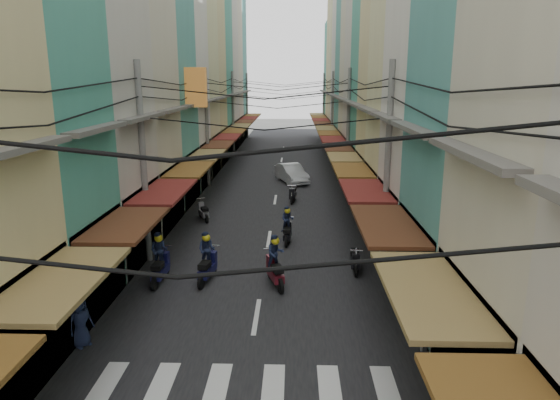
# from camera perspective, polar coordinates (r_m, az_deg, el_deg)

# --- Properties ---
(ground) EXTENTS (160.00, 160.00, 0.00)m
(ground) POSITION_cam_1_polar(r_m,az_deg,el_deg) (18.34, -2.23, -10.36)
(ground) COLOR slate
(ground) RESTS_ON ground
(road) EXTENTS (10.00, 80.00, 0.02)m
(road) POSITION_cam_1_polar(r_m,az_deg,el_deg) (37.47, -0.20, 2.20)
(road) COLOR black
(road) RESTS_ON ground
(sidewalk_left) EXTENTS (3.00, 80.00, 0.06)m
(sidewalk_left) POSITION_cam_1_polar(r_m,az_deg,el_deg) (38.23, -9.99, 2.25)
(sidewalk_left) COLOR gray
(sidewalk_left) RESTS_ON ground
(sidewalk_right) EXTENTS (3.00, 80.00, 0.06)m
(sidewalk_right) POSITION_cam_1_polar(r_m,az_deg,el_deg) (37.83, 9.70, 2.14)
(sidewalk_right) COLOR gray
(sidewalk_right) RESTS_ON ground
(crosswalk) EXTENTS (7.55, 2.40, 0.01)m
(crosswalk) POSITION_cam_1_polar(r_m,az_deg,el_deg) (13.09, -4.10, -21.00)
(crosswalk) COLOR silver
(crosswalk) RESTS_ON ground
(building_row_left) EXTENTS (7.80, 67.67, 23.70)m
(building_row_left) POSITION_cam_1_polar(r_m,az_deg,el_deg) (34.57, -14.27, 17.11)
(building_row_left) COLOR silver
(building_row_left) RESTS_ON ground
(building_row_right) EXTENTS (7.80, 68.98, 22.59)m
(building_row_right) POSITION_cam_1_polar(r_m,az_deg,el_deg) (33.88, 13.68, 16.59)
(building_row_right) COLOR teal
(building_row_right) RESTS_ON ground
(utility_poles) EXTENTS (10.20, 66.13, 8.20)m
(utility_poles) POSITION_cam_1_polar(r_m,az_deg,el_deg) (31.75, -0.50, 12.09)
(utility_poles) COLOR gray
(utility_poles) RESTS_ON ground
(white_car) EXTENTS (5.16, 3.40, 1.69)m
(white_car) POSITION_cam_1_polar(r_m,az_deg,el_deg) (37.03, 1.32, 2.04)
(white_car) COLOR silver
(white_car) RESTS_ON ground
(bicycle) EXTENTS (1.62, 0.95, 1.05)m
(bicycle) POSITION_cam_1_polar(r_m,az_deg,el_deg) (17.67, 22.99, -12.48)
(bicycle) COLOR black
(bicycle) RESTS_ON ground
(moving_scooters) EXTENTS (7.88, 14.96, 1.95)m
(moving_scooters) POSITION_cam_1_polar(r_m,az_deg,el_deg) (21.21, -4.02, -5.37)
(moving_scooters) COLOR black
(moving_scooters) RESTS_ON ground
(parked_scooters) EXTENTS (13.09, 13.96, 0.99)m
(parked_scooters) POSITION_cam_1_polar(r_m,az_deg,el_deg) (14.83, 14.32, -14.88)
(parked_scooters) COLOR black
(parked_scooters) RESTS_ON ground
(pedestrians) EXTENTS (12.41, 21.80, 2.22)m
(pedestrians) POSITION_cam_1_polar(r_m,az_deg,el_deg) (20.52, -15.25, -5.09)
(pedestrians) COLOR black
(pedestrians) RESTS_ON ground
(traffic_sign) EXTENTS (0.10, 0.59, 2.68)m
(traffic_sign) POSITION_cam_1_polar(r_m,az_deg,el_deg) (14.34, 16.28, -9.60)
(traffic_sign) COLOR gray
(traffic_sign) RESTS_ON ground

